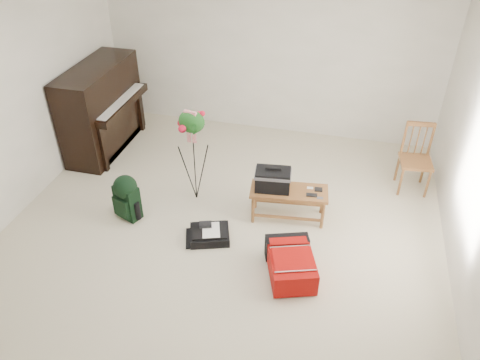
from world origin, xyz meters
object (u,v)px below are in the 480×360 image
(black_duffel, at_px, (210,234))
(flower_stand, at_px, (194,157))
(bench, at_px, (278,182))
(green_backpack, at_px, (126,195))
(dining_chair, at_px, (416,159))
(red_suitcase, at_px, (292,261))
(piano, at_px, (102,110))

(black_duffel, bearing_deg, flower_stand, 100.69)
(bench, height_order, green_backpack, bench)
(dining_chair, relative_size, green_backpack, 1.55)
(dining_chair, bearing_deg, black_duffel, -150.32)
(dining_chair, relative_size, flower_stand, 0.70)
(green_backpack, bearing_deg, red_suitcase, 10.42)
(piano, relative_size, flower_stand, 1.18)
(black_duffel, relative_size, green_backpack, 0.92)
(dining_chair, bearing_deg, bench, -153.54)
(red_suitcase, distance_m, green_backpack, 2.09)
(bench, bearing_deg, dining_chair, 25.47)
(red_suitcase, relative_size, green_backpack, 1.36)
(bench, relative_size, black_duffel, 1.77)
(black_duffel, bearing_deg, dining_chair, 16.72)
(black_duffel, distance_m, flower_stand, 0.97)
(bench, xyz_separation_m, black_duffel, (-0.66, -0.60, -0.42))
(bench, bearing_deg, green_backpack, -171.75)
(green_backpack, relative_size, flower_stand, 0.45)
(red_suitcase, height_order, black_duffel, red_suitcase)
(black_duffel, distance_m, green_backpack, 1.10)
(bench, bearing_deg, red_suitcase, -76.83)
(flower_stand, bearing_deg, dining_chair, 28.96)
(black_duffel, relative_size, flower_stand, 0.42)
(dining_chair, distance_m, flower_stand, 2.81)
(red_suitcase, bearing_deg, black_duffel, 145.53)
(piano, distance_m, flower_stand, 1.91)
(bench, xyz_separation_m, red_suitcase, (0.32, -0.88, -0.34))
(dining_chair, xyz_separation_m, red_suitcase, (-1.27, -1.89, -0.29))
(piano, xyz_separation_m, green_backpack, (1.02, -1.44, -0.28))
(dining_chair, height_order, green_backpack, dining_chair)
(red_suitcase, height_order, flower_stand, flower_stand)
(bench, relative_size, flower_stand, 0.74)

